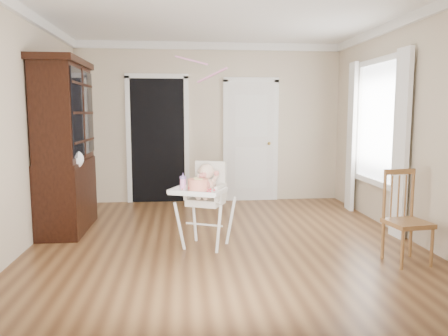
{
  "coord_description": "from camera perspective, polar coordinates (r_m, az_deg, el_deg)",
  "views": [
    {
      "loc": [
        -0.49,
        -5.02,
        1.53
      ],
      "look_at": [
        -0.03,
        -0.25,
        0.92
      ],
      "focal_mm": 35.0,
      "sensor_mm": 36.0,
      "label": 1
    }
  ],
  "objects": [
    {
      "name": "floor",
      "position": [
        5.27,
        0.06,
        -9.65
      ],
      "size": [
        5.0,
        5.0,
        0.0
      ],
      "primitive_type": "plane",
      "color": "#51321B",
      "rests_on": "ground"
    },
    {
      "name": "ceiling",
      "position": [
        5.18,
        0.07,
        20.28
      ],
      "size": [
        5.0,
        5.0,
        0.0
      ],
      "primitive_type": "plane",
      "rotation": [
        3.14,
        0.0,
        0.0
      ],
      "color": "white",
      "rests_on": "wall_back"
    },
    {
      "name": "wall_back",
      "position": [
        7.54,
        -1.79,
        5.86
      ],
      "size": [
        4.5,
        0.0,
        4.5
      ],
      "primitive_type": "plane",
      "rotation": [
        1.57,
        0.0,
        0.0
      ],
      "color": "#C4AF99",
      "rests_on": "floor"
    },
    {
      "name": "wall_left",
      "position": [
        5.32,
        -24.9,
        4.62
      ],
      "size": [
        0.0,
        5.0,
        5.0
      ],
      "primitive_type": "plane",
      "rotation": [
        1.57,
        0.0,
        1.57
      ],
      "color": "#C4AF99",
      "rests_on": "floor"
    },
    {
      "name": "wall_right",
      "position": [
        5.72,
        23.19,
        4.84
      ],
      "size": [
        0.0,
        5.0,
        5.0
      ],
      "primitive_type": "plane",
      "rotation": [
        1.57,
        0.0,
        -1.57
      ],
      "color": "#C4AF99",
      "rests_on": "floor"
    },
    {
      "name": "crown_molding",
      "position": [
        5.16,
        0.07,
        19.64
      ],
      "size": [
        4.5,
        5.0,
        0.12
      ],
      "primitive_type": null,
      "color": "white",
      "rests_on": "ceiling"
    },
    {
      "name": "doorway",
      "position": [
        7.53,
        -8.64,
        3.94
      ],
      "size": [
        1.06,
        0.05,
        2.22
      ],
      "color": "black",
      "rests_on": "wall_back"
    },
    {
      "name": "closet_door",
      "position": [
        7.61,
        3.51,
        3.41
      ],
      "size": [
        0.96,
        0.09,
        2.13
      ],
      "color": "white",
      "rests_on": "wall_back"
    },
    {
      "name": "window_right",
      "position": [
        6.41,
        19.17,
        4.65
      ],
      "size": [
        0.13,
        1.84,
        2.3
      ],
      "color": "white",
      "rests_on": "wall_right"
    },
    {
      "name": "high_chair",
      "position": [
        4.96,
        -2.44,
        -3.42
      ],
      "size": [
        0.8,
        0.87,
        1.0
      ],
      "rotation": [
        0.0,
        0.0,
        -0.43
      ],
      "color": "white",
      "rests_on": "floor"
    },
    {
      "name": "baby",
      "position": [
        4.96,
        -2.33,
        -1.87
      ],
      "size": [
        0.26,
        0.28,
        0.41
      ],
      "rotation": [
        0.0,
        0.0,
        -0.43
      ],
      "color": "beige",
      "rests_on": "high_chair"
    },
    {
      "name": "cake",
      "position": [
        4.73,
        -3.46,
        -2.2
      ],
      "size": [
        0.28,
        0.28,
        0.13
      ],
      "color": "silver",
      "rests_on": "high_chair"
    },
    {
      "name": "sippy_cup",
      "position": [
        4.88,
        -5.37,
        -1.82
      ],
      "size": [
        0.07,
        0.07,
        0.18
      ],
      "rotation": [
        0.0,
        0.0,
        -0.43
      ],
      "color": "#FA99DE",
      "rests_on": "high_chair"
    },
    {
      "name": "china_cabinet",
      "position": [
        5.98,
        -20.01,
        2.69
      ],
      "size": [
        0.58,
        1.31,
        2.2
      ],
      "color": "black",
      "rests_on": "floor"
    },
    {
      "name": "dining_chair",
      "position": [
        4.86,
        22.67,
        -6.27
      ],
      "size": [
        0.43,
        0.43,
        0.95
      ],
      "rotation": [
        0.0,
        0.0,
        0.13
      ],
      "color": "brown",
      "rests_on": "floor"
    },
    {
      "name": "streamer",
      "position": [
        5.69,
        -4.3,
        13.86
      ],
      "size": [
        0.41,
        0.31,
        0.15
      ],
      "primitive_type": null,
      "rotation": [
        0.26,
        0.0,
        0.95
      ],
      "color": "pink",
      "rests_on": "ceiling"
    }
  ]
}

